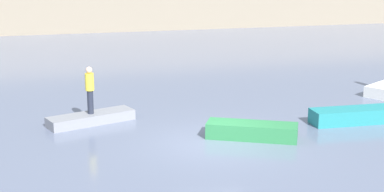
{
  "coord_description": "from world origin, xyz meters",
  "views": [
    {
      "loc": [
        -5.45,
        -17.5,
        6.11
      ],
      "look_at": [
        0.09,
        3.42,
        0.78
      ],
      "focal_mm": 54.74,
      "sensor_mm": 36.0,
      "label": 1
    }
  ],
  "objects": [
    {
      "name": "ground_plane",
      "position": [
        0.0,
        0.0,
        0.0
      ],
      "size": [
        120.0,
        120.0,
        0.0
      ],
      "primitive_type": "plane",
      "color": "slate"
    },
    {
      "name": "rowboat_grey",
      "position": [
        -3.76,
        3.38,
        0.18
      ],
      "size": [
        3.32,
        1.89,
        0.37
      ],
      "primitive_type": "cube",
      "rotation": [
        0.0,
        0.0,
        0.33
      ],
      "color": "gray",
      "rests_on": "ground_plane"
    },
    {
      "name": "rowboat_teal",
      "position": [
        5.65,
        0.97,
        0.27
      ],
      "size": [
        3.35,
        1.06,
        0.55
      ],
      "primitive_type": "cube",
      "rotation": [
        0.0,
        0.0,
        -0.04
      ],
      "color": "teal",
      "rests_on": "ground_plane"
    },
    {
      "name": "rowboat_green",
      "position": [
        1.32,
        0.19,
        0.26
      ],
      "size": [
        3.13,
        2.19,
        0.53
      ],
      "primitive_type": "cube",
      "rotation": [
        0.0,
        0.0,
        -0.47
      ],
      "color": "#2D7F47",
      "rests_on": "ground_plane"
    },
    {
      "name": "embankment_wall",
      "position": [
        0.0,
        28.79,
        1.72
      ],
      "size": [
        80.0,
        1.2,
        3.44
      ],
      "primitive_type": "cube",
      "color": "gray",
      "rests_on": "ground_plane"
    },
    {
      "name": "person_yellow_shirt",
      "position": [
        -3.76,
        3.38,
        1.34
      ],
      "size": [
        0.32,
        0.32,
        1.74
      ],
      "color": "#232838",
      "rests_on": "rowboat_grey"
    }
  ]
}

